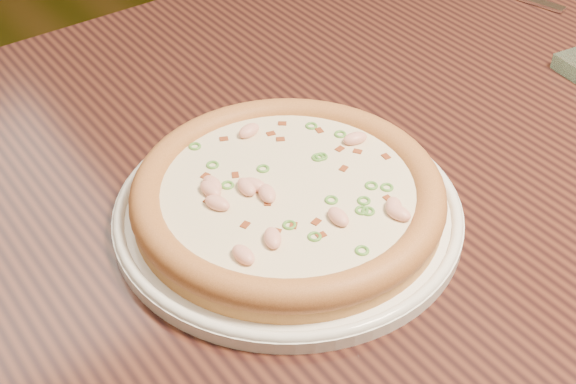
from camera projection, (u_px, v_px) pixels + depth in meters
hero_table at (351, 218)px, 0.87m from camera, size 1.20×0.80×0.75m
plate at (288, 210)px, 0.71m from camera, size 0.31×0.31×0.02m
pizza at (288, 195)px, 0.70m from camera, size 0.28×0.28×0.03m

